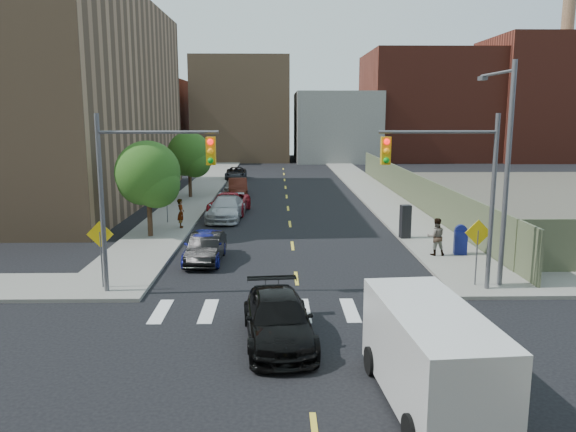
{
  "coord_description": "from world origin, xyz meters",
  "views": [
    {
      "loc": [
        -0.83,
        -15.22,
        7.0
      ],
      "look_at": [
        -0.28,
        11.98,
        2.0
      ],
      "focal_mm": 35.0,
      "sensor_mm": 36.0,
      "label": 1
    }
  ],
  "objects_px": {
    "parked_car_blue": "(205,246)",
    "black_sedan": "(278,319)",
    "parked_car_red": "(229,203)",
    "mailbox": "(461,240)",
    "payphone": "(405,222)",
    "cargo_van": "(428,352)",
    "parked_car_grey": "(236,173)",
    "parked_car_black": "(206,248)",
    "parked_car_silver": "(226,208)",
    "parked_car_white": "(235,185)",
    "parked_car_maroon": "(238,187)",
    "pedestrian_east": "(436,237)",
    "pedestrian_west": "(181,213)"
  },
  "relations": [
    {
      "from": "pedestrian_west",
      "to": "black_sedan",
      "type": "bearing_deg",
      "value": -171.46
    },
    {
      "from": "parked_car_grey",
      "to": "pedestrian_east",
      "type": "bearing_deg",
      "value": -71.43
    },
    {
      "from": "parked_car_blue",
      "to": "parked_car_red",
      "type": "height_order",
      "value": "parked_car_red"
    },
    {
      "from": "cargo_van",
      "to": "parked_car_maroon",
      "type": "bearing_deg",
      "value": 96.72
    },
    {
      "from": "payphone",
      "to": "pedestrian_west",
      "type": "xyz_separation_m",
      "value": [
        -12.95,
        3.13,
        -0.04
      ]
    },
    {
      "from": "parked_car_red",
      "to": "black_sedan",
      "type": "xyz_separation_m",
      "value": [
        3.4,
        -22.63,
        -0.01
      ]
    },
    {
      "from": "parked_car_grey",
      "to": "pedestrian_east",
      "type": "distance_m",
      "value": 35.35
    },
    {
      "from": "parked_car_red",
      "to": "black_sedan",
      "type": "bearing_deg",
      "value": -76.41
    },
    {
      "from": "parked_car_blue",
      "to": "black_sedan",
      "type": "height_order",
      "value": "parked_car_blue"
    },
    {
      "from": "parked_car_white",
      "to": "mailbox",
      "type": "relative_size",
      "value": 2.79
    },
    {
      "from": "parked_car_silver",
      "to": "parked_car_grey",
      "type": "relative_size",
      "value": 1.12
    },
    {
      "from": "parked_car_silver",
      "to": "pedestrian_west",
      "type": "xyz_separation_m",
      "value": [
        -2.45,
        -3.24,
        0.26
      ]
    },
    {
      "from": "payphone",
      "to": "mailbox",
      "type": "bearing_deg",
      "value": -71.32
    },
    {
      "from": "parked_car_black",
      "to": "pedestrian_west",
      "type": "xyz_separation_m",
      "value": [
        -2.45,
        7.51,
        0.35
      ]
    },
    {
      "from": "parked_car_red",
      "to": "parked_car_silver",
      "type": "xyz_separation_m",
      "value": [
        0.0,
        -2.32,
        0.03
      ]
    },
    {
      "from": "parked_car_maroon",
      "to": "parked_car_grey",
      "type": "distance_m",
      "value": 11.8
    },
    {
      "from": "mailbox",
      "to": "payphone",
      "type": "distance_m",
      "value": 4.18
    },
    {
      "from": "black_sedan",
      "to": "parked_car_maroon",
      "type": "bearing_deg",
      "value": 90.91
    },
    {
      "from": "parked_car_red",
      "to": "parked_car_maroon",
      "type": "xyz_separation_m",
      "value": [
        0.0,
        8.9,
        0.0
      ]
    },
    {
      "from": "parked_car_black",
      "to": "parked_car_white",
      "type": "height_order",
      "value": "parked_car_white"
    },
    {
      "from": "parked_car_maroon",
      "to": "black_sedan",
      "type": "relative_size",
      "value": 0.9
    },
    {
      "from": "pedestrian_west",
      "to": "pedestrian_east",
      "type": "distance_m",
      "value": 15.27
    },
    {
      "from": "parked_car_silver",
      "to": "parked_car_white",
      "type": "height_order",
      "value": "parked_car_silver"
    },
    {
      "from": "parked_car_black",
      "to": "black_sedan",
      "type": "relative_size",
      "value": 0.82
    },
    {
      "from": "parked_car_maroon",
      "to": "mailbox",
      "type": "relative_size",
      "value": 3.06
    },
    {
      "from": "parked_car_red",
      "to": "parked_car_maroon",
      "type": "relative_size",
      "value": 1.18
    },
    {
      "from": "parked_car_silver",
      "to": "black_sedan",
      "type": "distance_m",
      "value": 20.59
    },
    {
      "from": "parked_car_maroon",
      "to": "pedestrian_west",
      "type": "relative_size",
      "value": 2.57
    },
    {
      "from": "cargo_van",
      "to": "parked_car_grey",
      "type": "bearing_deg",
      "value": 95.13
    },
    {
      "from": "pedestrian_west",
      "to": "cargo_van",
      "type": "bearing_deg",
      "value": -165.81
    },
    {
      "from": "parked_car_red",
      "to": "mailbox",
      "type": "bearing_deg",
      "value": -39.99
    },
    {
      "from": "parked_car_black",
      "to": "black_sedan",
      "type": "height_order",
      "value": "black_sedan"
    },
    {
      "from": "parked_car_red",
      "to": "cargo_van",
      "type": "bearing_deg",
      "value": -69.98
    },
    {
      "from": "black_sedan",
      "to": "payphone",
      "type": "relative_size",
      "value": 2.71
    },
    {
      "from": "pedestrian_west",
      "to": "mailbox",
      "type": "bearing_deg",
      "value": -125.16
    },
    {
      "from": "parked_car_maroon",
      "to": "parked_car_white",
      "type": "bearing_deg",
      "value": 99.32
    },
    {
      "from": "cargo_van",
      "to": "mailbox",
      "type": "height_order",
      "value": "cargo_van"
    },
    {
      "from": "parked_car_maroon",
      "to": "payphone",
      "type": "distance_m",
      "value": 20.48
    },
    {
      "from": "parked_car_silver",
      "to": "parked_car_white",
      "type": "distance_m",
      "value": 12.59
    },
    {
      "from": "parked_car_grey",
      "to": "parked_car_black",
      "type": "bearing_deg",
      "value": -89.81
    },
    {
      "from": "parked_car_red",
      "to": "pedestrian_east",
      "type": "bearing_deg",
      "value": -43.36
    },
    {
      "from": "parked_car_black",
      "to": "parked_car_red",
      "type": "distance_m",
      "value": 13.06
    },
    {
      "from": "parked_car_blue",
      "to": "payphone",
      "type": "xyz_separation_m",
      "value": [
        10.6,
        4.19,
        0.33
      ]
    },
    {
      "from": "parked_car_blue",
      "to": "pedestrian_east",
      "type": "xyz_separation_m",
      "value": [
        11.24,
        0.33,
        0.33
      ]
    },
    {
      "from": "cargo_van",
      "to": "pedestrian_east",
      "type": "distance_m",
      "value": 14.39
    },
    {
      "from": "payphone",
      "to": "parked_car_silver",
      "type": "bearing_deg",
      "value": 140.57
    },
    {
      "from": "parked_car_silver",
      "to": "mailbox",
      "type": "bearing_deg",
      "value": -35.53
    },
    {
      "from": "parked_car_black",
      "to": "pedestrian_west",
      "type": "height_order",
      "value": "pedestrian_west"
    },
    {
      "from": "parked_car_red",
      "to": "cargo_van",
      "type": "height_order",
      "value": "cargo_van"
    },
    {
      "from": "parked_car_maroon",
      "to": "parked_car_grey",
      "type": "bearing_deg",
      "value": 89.81
    }
  ]
}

